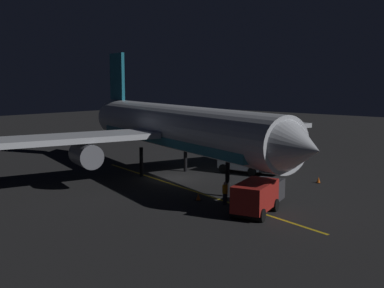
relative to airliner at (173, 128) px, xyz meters
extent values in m
cube|color=black|center=(0.18, 0.57, -4.86)|extent=(180.00, 180.00, 0.20)
cube|color=gold|center=(2.91, 4.57, -4.76)|extent=(6.88, 28.99, 0.01)
cylinder|color=silver|center=(0.18, 0.57, 0.19)|extent=(12.83, 30.23, 4.16)
cube|color=teal|center=(0.18, 0.57, -0.96)|extent=(11.30, 25.82, 0.75)
cone|color=silver|center=(4.96, 16.28, 0.19)|extent=(4.88, 4.38, 4.08)
cone|color=silver|center=(-4.80, -15.73, 0.19)|extent=(5.04, 5.87, 3.75)
cube|color=teal|center=(-3.96, -12.98, 5.02)|extent=(1.39, 3.55, 5.49)
cube|color=silver|center=(-9.38, 1.90, -0.43)|extent=(15.65, 8.94, 0.50)
cylinder|color=slate|center=(-8.32, 2.83, -1.83)|extent=(2.94, 3.67, 2.10)
cube|color=silver|center=(8.85, -3.66, -0.43)|extent=(15.65, 8.94, 0.50)
cylinder|color=slate|center=(8.49, -2.29, -1.83)|extent=(2.94, 3.67, 2.10)
cylinder|color=black|center=(2.61, 8.55, -3.33)|extent=(0.45, 0.45, 2.87)
cylinder|color=black|center=(-2.95, -1.10, -3.33)|extent=(0.45, 0.45, 2.87)
cylinder|color=black|center=(1.83, -2.56, -3.33)|extent=(0.45, 0.45, 2.87)
cube|color=maroon|center=(5.52, 13.20, -3.40)|extent=(4.60, 3.07, 1.82)
cube|color=#38383D|center=(2.60, 12.46, -3.56)|extent=(2.23, 2.38, 1.50)
cylinder|color=black|center=(4.08, 12.84, -4.31)|extent=(1.44, 2.46, 0.90)
cylinder|color=black|center=(6.95, 13.56, -4.31)|extent=(1.44, 2.46, 0.90)
cube|color=silver|center=(-6.17, 3.74, -3.46)|extent=(2.85, 4.87, 1.71)
cube|color=#38383D|center=(-6.71, 6.88, -3.56)|extent=(2.27, 2.11, 1.50)
cylinder|color=black|center=(-6.44, 5.32, -4.31)|extent=(2.43, 1.28, 0.90)
cylinder|color=black|center=(-5.90, 2.16, -4.31)|extent=(2.43, 1.28, 0.90)
cylinder|color=black|center=(4.76, 9.96, -4.34)|extent=(0.32, 0.32, 0.85)
cylinder|color=orange|center=(4.76, 9.96, -3.59)|extent=(0.40, 0.40, 0.65)
sphere|color=tan|center=(4.76, 9.96, -3.14)|extent=(0.24, 0.24, 0.24)
cone|color=#EA590F|center=(-6.94, 11.77, -4.49)|extent=(0.36, 0.36, 0.55)
cube|color=black|center=(-6.94, 11.77, -4.75)|extent=(0.50, 0.50, 0.03)
cone|color=#EA590F|center=(1.93, 10.95, -4.49)|extent=(0.36, 0.36, 0.55)
cube|color=black|center=(1.93, 10.95, -4.75)|extent=(0.50, 0.50, 0.03)
cone|color=#EA590F|center=(5.16, 7.64, -4.49)|extent=(0.36, 0.36, 0.55)
cube|color=black|center=(5.16, 7.64, -4.75)|extent=(0.50, 0.50, 0.03)
cone|color=#EA590F|center=(1.59, 10.78, -4.49)|extent=(0.36, 0.36, 0.55)
cube|color=black|center=(1.59, 10.78, -4.75)|extent=(0.50, 0.50, 0.03)
camera|label=1|loc=(32.47, 31.17, 4.56)|focal=44.14mm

